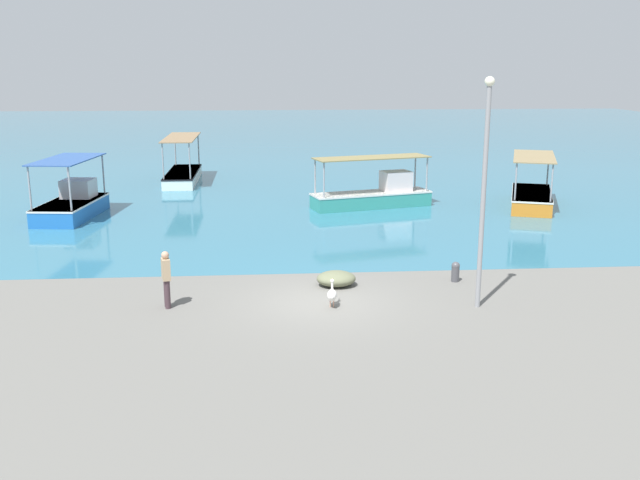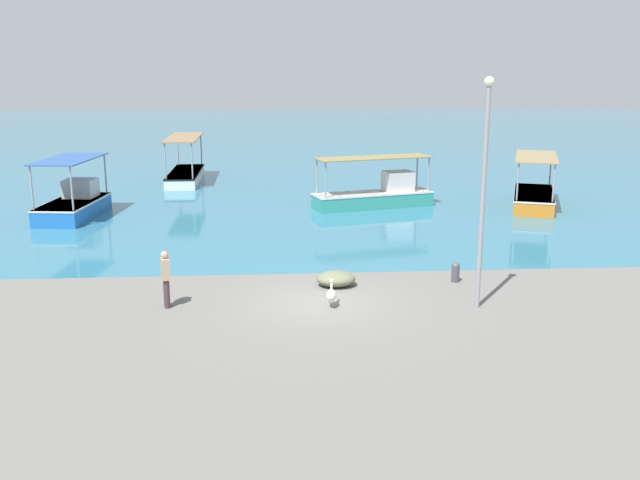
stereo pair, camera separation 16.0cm
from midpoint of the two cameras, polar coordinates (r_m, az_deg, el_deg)
ground at (r=21.33m, az=0.18°, el=-4.97°), size 120.00×120.00×0.00m
harbor_water at (r=68.50m, az=-2.76°, el=8.06°), size 110.00×90.00×0.00m
fishing_boat_near_left at (r=35.49m, az=4.69°, el=3.68°), size 6.18×3.07×2.49m
fishing_boat_near_right at (r=43.88m, az=-10.62°, el=5.27°), size 1.85×6.49×2.70m
fishing_boat_outer at (r=34.94m, az=-18.95°, el=2.82°), size 2.61×5.02×2.73m
fishing_boat_center at (r=36.99m, az=16.83°, el=3.36°), size 3.63×5.81×2.53m
pelican at (r=20.79m, az=1.13°, el=-4.39°), size 0.35×0.81×0.80m
lamp_post at (r=20.52m, az=13.18°, el=4.44°), size 0.28×0.28×6.58m
mooring_bollard at (r=23.60m, az=10.98°, el=-2.47°), size 0.27×0.27×0.66m
fisherman_standing at (r=21.07m, az=-12.02°, el=-2.93°), size 0.32×0.44×1.69m
net_pile at (r=22.78m, az=1.49°, el=-3.11°), size 1.25×1.06×0.48m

